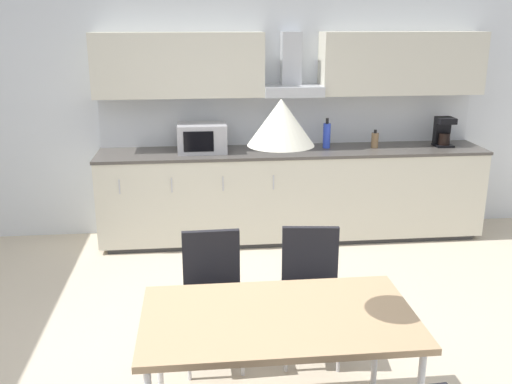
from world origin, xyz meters
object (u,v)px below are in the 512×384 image
(dining_table, at_px, (278,323))
(pendant_lamp, at_px, (281,122))
(chair_far_left, at_px, (212,284))
(bottle_blue, at_px, (327,135))
(chair_far_right, at_px, (311,280))
(microwave, at_px, (202,138))
(bottle_brown, at_px, (375,140))
(coffee_maker, at_px, (443,132))

(dining_table, distance_m, pendant_lamp, 1.06)
(dining_table, bearing_deg, chair_far_left, 112.49)
(bottle_blue, xyz_separation_m, chair_far_right, (-0.59, -2.20, -0.53))
(bottle_blue, height_order, pendant_lamp, pendant_lamp)
(microwave, height_order, bottle_brown, microwave)
(coffee_maker, xyz_separation_m, bottle_blue, (-1.22, 0.03, -0.02))
(microwave, bearing_deg, bottle_blue, 2.55)
(coffee_maker, height_order, chair_far_left, coffee_maker)
(pendant_lamp, bearing_deg, microwave, 96.74)
(coffee_maker, relative_size, chair_far_left, 0.34)
(chair_far_left, relative_size, pendant_lamp, 2.72)
(bottle_brown, bearing_deg, coffee_maker, 1.08)
(bottle_brown, relative_size, pendant_lamp, 0.58)
(bottle_blue, distance_m, pendant_lamp, 3.19)
(bottle_blue, distance_m, chair_far_right, 2.34)
(bottle_brown, bearing_deg, bottle_blue, 174.92)
(dining_table, distance_m, chair_far_left, 0.86)
(coffee_maker, distance_m, chair_far_right, 2.88)
(bottle_blue, distance_m, dining_table, 3.15)
(chair_far_right, bearing_deg, microwave, 107.49)
(dining_table, distance_m, chair_far_right, 0.86)
(bottle_brown, relative_size, chair_far_left, 0.21)
(microwave, relative_size, dining_table, 0.34)
(bottle_blue, height_order, chair_far_left, bottle_blue)
(bottle_blue, xyz_separation_m, chair_far_left, (-1.24, -2.20, -0.53))
(bottle_blue, bearing_deg, bottle_brown, -5.08)
(microwave, height_order, coffee_maker, coffee_maker)
(pendant_lamp, bearing_deg, bottle_brown, 64.35)
(microwave, bearing_deg, coffee_maker, 0.61)
(dining_table, height_order, chair_far_right, chair_far_right)
(microwave, bearing_deg, chair_far_left, -89.39)
(chair_far_right, distance_m, pendant_lamp, 1.47)
(bottle_brown, xyz_separation_m, pendant_lamp, (-1.41, -2.94, 0.72))
(coffee_maker, xyz_separation_m, dining_table, (-2.14, -2.95, -0.41))
(chair_far_right, bearing_deg, bottle_blue, 75.04)
(microwave, distance_m, coffee_maker, 2.49)
(bottle_blue, xyz_separation_m, pendant_lamp, (-0.92, -2.98, 0.67))
(chair_far_right, bearing_deg, coffee_maker, 50.24)
(chair_far_left, relative_size, chair_far_right, 1.00)
(microwave, distance_m, bottle_blue, 1.27)
(bottle_brown, distance_m, pendant_lamp, 3.34)
(chair_far_left, bearing_deg, dining_table, -67.51)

